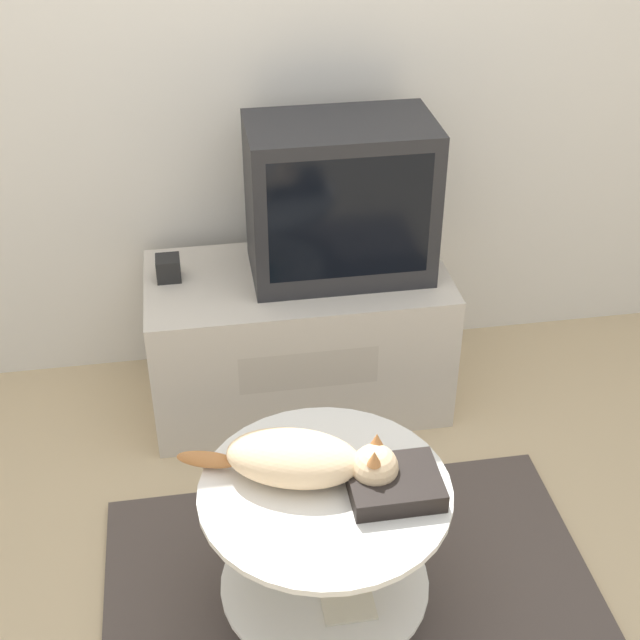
% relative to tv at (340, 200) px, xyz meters
% --- Properties ---
extents(ground_plane, '(12.00, 12.00, 0.00)m').
position_rel_tv_xyz_m(ground_plane, '(-0.13, -1.09, -0.79)').
color(ground_plane, tan).
extents(wall_back, '(8.00, 0.05, 2.60)m').
position_rel_tv_xyz_m(wall_back, '(-0.13, 0.33, 0.51)').
color(wall_back, silver).
rests_on(wall_back, ground_plane).
extents(rug, '(1.40, 1.20, 0.02)m').
position_rel_tv_xyz_m(rug, '(-0.13, -1.09, -0.78)').
color(rug, '#4C423D').
rests_on(rug, ground_plane).
extents(tv_stand, '(1.03, 0.53, 0.52)m').
position_rel_tv_xyz_m(tv_stand, '(-0.15, -0.02, -0.52)').
color(tv_stand, beige).
rests_on(tv_stand, ground_plane).
extents(tv, '(0.60, 0.35, 0.53)m').
position_rel_tv_xyz_m(tv, '(0.00, 0.00, 0.00)').
color(tv, '#232326').
rests_on(tv, tv_stand).
extents(speaker, '(0.08, 0.08, 0.08)m').
position_rel_tv_xyz_m(speaker, '(-0.58, 0.03, -0.22)').
color(speaker, black).
rests_on(speaker, tv_stand).
extents(coffee_table, '(0.64, 0.64, 0.48)m').
position_rel_tv_xyz_m(coffee_table, '(-0.22, -1.02, -0.46)').
color(coffee_table, '#B2B2B7').
rests_on(coffee_table, rug).
extents(dvd_box, '(0.23, 0.18, 0.05)m').
position_rel_tv_xyz_m(dvd_box, '(-0.05, -1.06, -0.26)').
color(dvd_box, black).
rests_on(dvd_box, coffee_table).
extents(cat, '(0.55, 0.27, 0.14)m').
position_rel_tv_xyz_m(cat, '(-0.26, -0.98, -0.22)').
color(cat, beige).
rests_on(cat, coffee_table).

